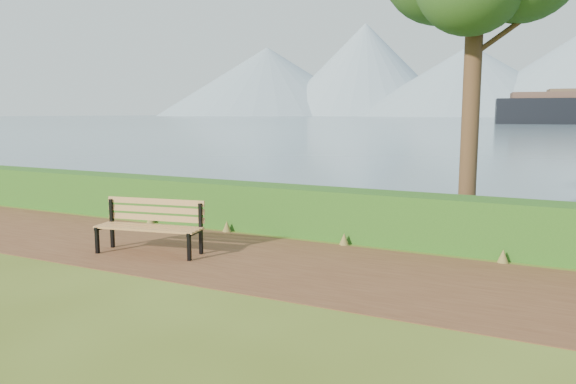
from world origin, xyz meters
The scene contains 6 objects.
ground centered at (0.00, 0.00, 0.00)m, with size 140.00×140.00×0.00m, color #455117.
path centered at (0.00, 0.30, 0.01)m, with size 40.00×3.40×0.01m, color #552F1D.
hedge centered at (0.00, 2.60, 0.50)m, with size 32.00×0.85×1.00m, color #1B4814.
water centered at (0.00, 260.00, 0.01)m, with size 700.00×510.00×0.00m, color slate.
mountains centered at (-9.17, 406.05, 27.70)m, with size 585.00×190.00×70.00m.
bench centered at (-1.33, -0.10, 0.57)m, with size 2.04×0.93×0.98m.
Camera 1 is at (5.43, -7.93, 2.55)m, focal length 35.00 mm.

